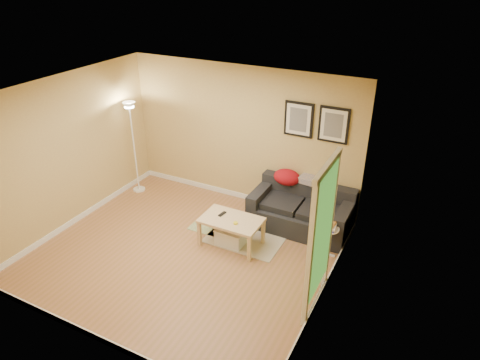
# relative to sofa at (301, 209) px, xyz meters

# --- Properties ---
(floor) EXTENTS (4.50, 4.50, 0.00)m
(floor) POSITION_rel_sofa_xyz_m (-1.38, -1.53, -0.38)
(floor) COLOR #A36A45
(floor) RESTS_ON ground
(ceiling) EXTENTS (4.50, 4.50, 0.00)m
(ceiling) POSITION_rel_sofa_xyz_m (-1.38, -1.53, 2.23)
(ceiling) COLOR white
(ceiling) RESTS_ON wall_back
(wall_back) EXTENTS (4.50, 0.00, 4.50)m
(wall_back) POSITION_rel_sofa_xyz_m (-1.38, 0.47, 0.92)
(wall_back) COLOR tan
(wall_back) RESTS_ON ground
(wall_front) EXTENTS (4.50, 0.00, 4.50)m
(wall_front) POSITION_rel_sofa_xyz_m (-1.38, -3.53, 0.92)
(wall_front) COLOR tan
(wall_front) RESTS_ON ground
(wall_left) EXTENTS (0.00, 4.00, 4.00)m
(wall_left) POSITION_rel_sofa_xyz_m (-3.63, -1.53, 0.92)
(wall_left) COLOR tan
(wall_left) RESTS_ON ground
(wall_right) EXTENTS (0.00, 4.00, 4.00)m
(wall_right) POSITION_rel_sofa_xyz_m (0.87, -1.53, 0.92)
(wall_right) COLOR tan
(wall_right) RESTS_ON ground
(baseboard_back) EXTENTS (4.50, 0.02, 0.10)m
(baseboard_back) POSITION_rel_sofa_xyz_m (-1.38, 0.46, -0.33)
(baseboard_back) COLOR white
(baseboard_back) RESTS_ON ground
(baseboard_front) EXTENTS (4.50, 0.02, 0.10)m
(baseboard_front) POSITION_rel_sofa_xyz_m (-1.38, -3.52, -0.33)
(baseboard_front) COLOR white
(baseboard_front) RESTS_ON ground
(baseboard_left) EXTENTS (0.02, 4.00, 0.10)m
(baseboard_left) POSITION_rel_sofa_xyz_m (-3.62, -1.53, -0.33)
(baseboard_left) COLOR white
(baseboard_left) RESTS_ON ground
(baseboard_right) EXTENTS (0.02, 4.00, 0.10)m
(baseboard_right) POSITION_rel_sofa_xyz_m (0.86, -1.53, -0.33)
(baseboard_right) COLOR white
(baseboard_right) RESTS_ON ground
(sofa) EXTENTS (1.70, 0.90, 0.75)m
(sofa) POSITION_rel_sofa_xyz_m (0.00, 0.00, 0.00)
(sofa) COLOR black
(sofa) RESTS_ON ground
(red_throw) EXTENTS (0.48, 0.36, 0.28)m
(red_throw) POSITION_rel_sofa_xyz_m (-0.39, 0.27, 0.40)
(red_throw) COLOR maroon
(red_throw) RESTS_ON sofa
(plaid_throw) EXTENTS (0.45, 0.32, 0.10)m
(plaid_throw) POSITION_rel_sofa_xyz_m (0.04, 0.33, 0.41)
(plaid_throw) COLOR tan
(plaid_throw) RESTS_ON sofa
(framed_print_left) EXTENTS (0.50, 0.04, 0.60)m
(framed_print_left) POSITION_rel_sofa_xyz_m (-0.30, 0.45, 1.43)
(framed_print_left) COLOR black
(framed_print_left) RESTS_ON wall_back
(framed_print_right) EXTENTS (0.50, 0.04, 0.60)m
(framed_print_right) POSITION_rel_sofa_xyz_m (0.30, 0.45, 1.43)
(framed_print_right) COLOR black
(framed_print_right) RESTS_ON wall_back
(area_rug) EXTENTS (1.25, 0.85, 0.01)m
(area_rug) POSITION_rel_sofa_xyz_m (-0.70, -0.74, -0.37)
(area_rug) COLOR #C1B199
(area_rug) RESTS_ON ground
(green_runner) EXTENTS (0.70, 0.50, 0.01)m
(green_runner) POSITION_rel_sofa_xyz_m (-1.38, -0.71, -0.37)
(green_runner) COLOR #668C4C
(green_runner) RESTS_ON ground
(coffee_table) EXTENTS (1.10, 0.83, 0.49)m
(coffee_table) POSITION_rel_sofa_xyz_m (-0.83, -0.99, -0.13)
(coffee_table) COLOR #DCB686
(coffee_table) RESTS_ON ground
(remote_control) EXTENTS (0.08, 0.17, 0.02)m
(remote_control) POSITION_rel_sofa_xyz_m (-1.03, -0.93, 0.12)
(remote_control) COLOR black
(remote_control) RESTS_ON coffee_table
(tape_roll) EXTENTS (0.07, 0.07, 0.03)m
(tape_roll) POSITION_rel_sofa_xyz_m (-0.70, -1.08, 0.13)
(tape_roll) COLOR yellow
(tape_roll) RESTS_ON coffee_table
(storage_bin) EXTENTS (0.47, 0.34, 0.29)m
(storage_bin) POSITION_rel_sofa_xyz_m (-0.84, -0.98, -0.23)
(storage_bin) COLOR white
(storage_bin) RESTS_ON ground
(side_table) EXTENTS (0.33, 0.33, 0.50)m
(side_table) POSITION_rel_sofa_xyz_m (0.64, -0.55, -0.12)
(side_table) COLOR white
(side_table) RESTS_ON ground
(book_stack) EXTENTS (0.22, 0.28, 0.08)m
(book_stack) POSITION_rel_sofa_xyz_m (0.65, -0.53, 0.17)
(book_stack) COLOR #35359F
(book_stack) RESTS_ON side_table
(floor_lamp) EXTENTS (0.24, 0.24, 1.85)m
(floor_lamp) POSITION_rel_sofa_xyz_m (-3.38, -0.20, 0.50)
(floor_lamp) COLOR white
(floor_lamp) RESTS_ON ground
(doorway) EXTENTS (0.12, 1.01, 2.13)m
(doorway) POSITION_rel_sofa_xyz_m (0.82, -1.68, 0.65)
(doorway) COLOR white
(doorway) RESTS_ON ground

